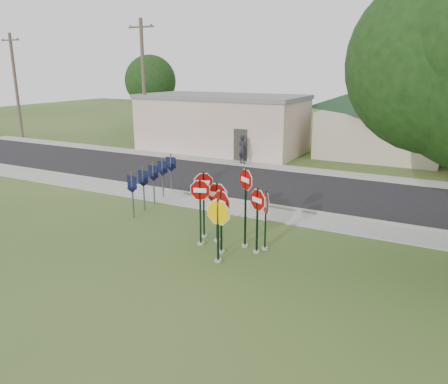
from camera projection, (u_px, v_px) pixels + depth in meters
The scene contains 20 objects.
ground at pixel (207, 264), 14.09m from camera, with size 120.00×120.00×0.00m, color #2F4D1C.
sidewalk_near at pixel (271, 214), 18.77m from camera, with size 60.00×1.60×0.06m, color #97978F.
road at pixel (303, 190), 22.61m from camera, with size 60.00×7.00×0.04m, color black.
sidewalk_far at pixel (325, 173), 26.27m from camera, with size 60.00×1.60×0.06m, color #97978F.
curb at pixel (279, 207), 19.61m from camera, with size 60.00×0.20×0.14m, color #97978F.
stop_sign_center at pixel (221, 212), 14.56m from camera, with size 1.06×0.42×2.36m.
stop_sign_yellow at pixel (218, 222), 13.88m from camera, with size 1.14×0.24×2.25m.
stop_sign_left at pixel (200, 204), 15.22m from camera, with size 0.95×0.30×2.52m.
stop_sign_right at pixel (257, 212), 14.55m from camera, with size 0.91×0.46×2.39m.
stop_sign_back_right at pixel (246, 197), 14.96m from camera, with size 0.86×0.55×2.94m.
stop_sign_back_left at pixel (217, 204), 15.52m from camera, with size 1.13×0.24×2.35m.
stop_sign_far_right at pixel (266, 213), 14.85m from camera, with size 0.62×0.88×2.22m.
stop_sign_far_left at pixel (204, 196), 15.91m from camera, with size 0.79×0.61×2.59m.
route_sign_row at pixel (153, 178), 20.01m from camera, with size 1.43×4.63×2.00m.
building_stucco at pixel (222, 122), 32.86m from camera, with size 12.20×6.20×4.20m.
building_house at pixel (385, 104), 30.94m from camera, with size 11.60×11.60×6.20m.
utility_pole_near at pixel (144, 84), 31.94m from camera, with size 2.20×0.26×9.50m.
utility_pole_far at pixel (16, 84), 38.26m from camera, with size 2.20×0.26×9.00m.
bg_tree_left at pixel (150, 81), 42.14m from camera, with size 4.90×4.90×7.35m.
pedestrian at pixel (243, 149), 28.42m from camera, with size 0.68×0.45×1.87m, color black.
Camera 1 is at (6.48, -11.19, 6.09)m, focal length 35.00 mm.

